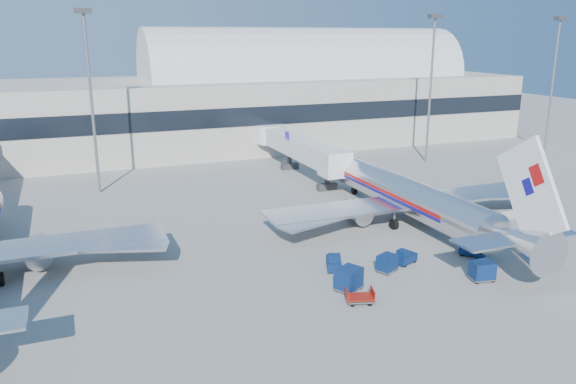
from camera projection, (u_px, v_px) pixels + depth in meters
name	position (u px, v px, depth m)	size (l,w,h in m)	color
ground	(346.00, 250.00, 52.57)	(260.00, 260.00, 0.00)	gray
terminal	(124.00, 108.00, 95.76)	(170.00, 28.15, 21.00)	#B2AA9E
airliner_main	(411.00, 197.00, 59.40)	(32.00, 37.26, 12.07)	silver
jetbridge_near	(295.00, 146.00, 81.81)	(4.40, 27.50, 6.25)	silver
mast_west	(89.00, 75.00, 68.30)	(2.00, 1.20, 22.60)	slate
mast_east	(432.00, 67.00, 86.21)	(2.00, 1.20, 22.60)	slate
mast_far_east	(555.00, 64.00, 95.17)	(2.00, 1.20, 22.60)	slate
barrier_near	(486.00, 217.00, 60.69)	(3.00, 0.55, 0.90)	#9E9E96
barrier_mid	(510.00, 214.00, 61.87)	(3.00, 0.55, 0.90)	#9E9E96
barrier_far	(533.00, 211.00, 63.05)	(3.00, 0.55, 0.90)	#9E9E96
tug_lead	(405.00, 257.00, 49.28)	(2.36, 1.78, 1.38)	#091D47
tug_right	(471.00, 249.00, 51.09)	(2.27, 2.42, 1.45)	#091D47
tug_left	(334.00, 262.00, 47.99)	(1.98, 2.64, 1.54)	#091D47
cart_train_a	(387.00, 263.00, 47.59)	(2.08, 1.88, 1.49)	#091D47
cart_train_b	(352.00, 279.00, 44.26)	(2.23, 2.15, 1.57)	#091D47
cart_train_c	(349.00, 279.00, 44.03)	(2.60, 2.40, 1.84)	#091D47
cart_solo_near	(482.00, 270.00, 45.84)	(2.11, 1.75, 1.67)	#091D47
cart_solo_far	(542.00, 239.00, 52.82)	(2.13, 1.67, 1.81)	#091D47
cart_open_red	(360.00, 298.00, 42.05)	(2.37, 1.96, 0.55)	slate
ramp_worker	(551.00, 259.00, 47.95)	(0.70, 0.46, 1.92)	#D6ED19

